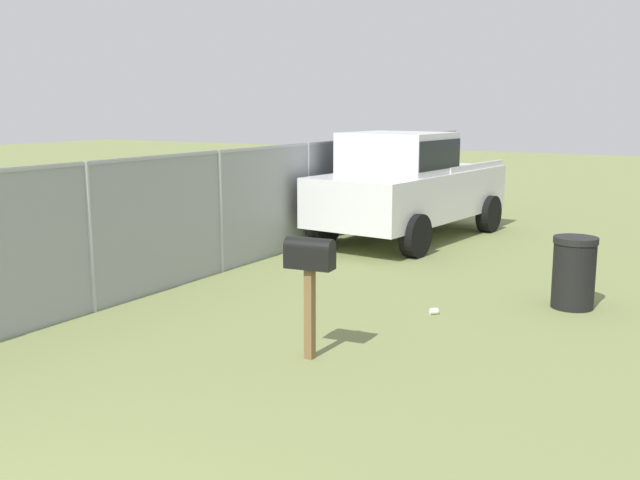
{
  "coord_description": "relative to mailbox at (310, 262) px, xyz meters",
  "views": [
    {
      "loc": [
        -1.35,
        -3.26,
        2.59
      ],
      "look_at": [
        5.01,
        0.45,
        1.23
      ],
      "focal_mm": 41.17,
      "sensor_mm": 36.0,
      "label": 1
    }
  ],
  "objects": [
    {
      "name": "fence_section",
      "position": [
        4.05,
        3.27,
        0.01
      ],
      "size": [
        18.49,
        0.07,
        1.91
      ],
      "color": "#9EA3A8",
      "rests_on": "ground"
    },
    {
      "name": "mailbox",
      "position": [
        0.0,
        0.0,
        0.0
      ],
      "size": [
        0.25,
        0.52,
        1.27
      ],
      "rotation": [
        0.0,
        0.0,
        0.11
      ],
      "color": "brown",
      "rests_on": "ground"
    },
    {
      "name": "litter_cup_far_scatter",
      "position": [
        2.18,
        -0.51,
        -0.98
      ],
      "size": [
        0.13,
        0.13,
        0.08
      ],
      "primitive_type": "cylinder",
      "rotation": [
        0.0,
        1.57,
        5.48
      ],
      "color": "white",
      "rests_on": "ground"
    },
    {
      "name": "trash_bin",
      "position": [
        3.38,
        -1.94,
        -0.55
      ],
      "size": [
        0.56,
        0.56,
        0.93
      ],
      "color": "black",
      "rests_on": "ground"
    },
    {
      "name": "pickup_truck",
      "position": [
        6.84,
        1.92,
        0.08
      ],
      "size": [
        4.98,
        2.55,
        2.09
      ],
      "rotation": [
        0.0,
        0.0,
        3.05
      ],
      "color": "silver",
      "rests_on": "ground"
    }
  ]
}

